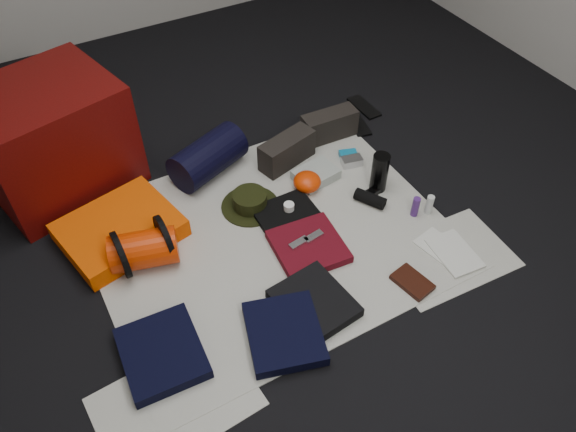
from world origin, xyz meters
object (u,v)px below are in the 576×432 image
navy_duffel (208,157)px  compact_camera (352,161)px  red_cabinet (51,139)px  sleeping_pad (120,230)px  water_bottle (380,172)px  paperback_book (412,282)px  stuff_sack (144,249)px

navy_duffel → compact_camera: (0.69, -0.32, -0.08)m
red_cabinet → sleeping_pad: (0.13, -0.52, -0.23)m
navy_duffel → water_bottle: bearing=-58.6°
water_bottle → red_cabinet: bearing=148.7°
navy_duffel → paperback_book: size_ratio=2.30×
red_cabinet → compact_camera: (1.37, -0.62, -0.25)m
red_cabinet → stuff_sack: 0.77m
red_cabinet → stuff_sack: red_cabinet is taller
water_bottle → compact_camera: bearing=93.4°
sleeping_pad → navy_duffel: bearing=21.5°
sleeping_pad → stuff_sack: stuff_sack is taller
compact_camera → sleeping_pad: bearing=-171.6°
navy_duffel → paperback_book: (0.48, -1.11, -0.09)m
stuff_sack → paperback_book: (0.98, -0.69, -0.07)m
red_cabinet → paperback_book: (1.16, -1.42, -0.26)m
navy_duffel → paperback_book: bearing=-88.1°
sleeping_pad → paperback_book: (1.03, -0.90, -0.03)m
stuff_sack → navy_duffel: 0.65m
paperback_book → navy_duffel: bearing=102.0°
sleeping_pad → paperback_book: sleeping_pad is taller
navy_duffel → red_cabinet: bearing=134.6°
red_cabinet → compact_camera: 1.52m
sleeping_pad → water_bottle: bearing=-14.3°
navy_duffel → compact_camera: bearing=-46.0°
stuff_sack → navy_duffel: (0.50, 0.42, 0.02)m
water_bottle → paperback_book: bearing=-111.2°
sleeping_pad → stuff_sack: bearing=-75.5°
water_bottle → compact_camera: (-0.01, 0.22, -0.09)m
sleeping_pad → compact_camera: sleeping_pad is taller
sleeping_pad → paperback_book: size_ratio=2.96×
paperback_book → red_cabinet: bearing=118.0°
sleeping_pad → paperback_book: bearing=-41.0°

